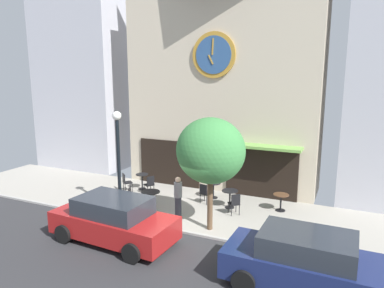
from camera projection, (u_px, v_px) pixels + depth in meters
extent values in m
cube|color=#9E998E|center=(205.00, 210.00, 15.08)|extent=(25.93, 4.94, 0.05)
cube|color=#2D2D30|center=(141.00, 267.00, 10.61)|extent=(25.93, 5.06, 0.05)
cube|color=#A8A5A0|center=(179.00, 231.00, 12.88)|extent=(25.93, 0.12, 0.08)
cube|color=beige|center=(223.00, 91.00, 17.71)|extent=(9.47, 2.48, 9.56)
cylinder|color=#B7842D|center=(214.00, 55.00, 16.22)|extent=(2.08, 0.10, 2.08)
cylinder|color=#2D5184|center=(213.00, 55.00, 16.17)|extent=(1.71, 0.04, 1.71)
cube|color=#B7842D|center=(211.00, 60.00, 16.22)|extent=(0.27, 0.03, 0.44)
cube|color=#B7842D|center=(213.00, 47.00, 16.07)|extent=(0.10, 0.03, 0.73)
cube|color=black|center=(169.00, 163.00, 18.23)|extent=(3.31, 0.10, 2.30)
cube|color=black|center=(261.00, 173.00, 16.31)|extent=(3.31, 0.10, 2.30)
cube|color=#72A84C|center=(267.00, 147.00, 15.67)|extent=(3.03, 0.90, 0.12)
cube|color=#B2B2BC|center=(82.00, 39.00, 21.11)|extent=(5.43, 3.20, 15.20)
cylinder|color=black|center=(121.00, 207.00, 14.77)|extent=(0.32, 0.32, 0.36)
cylinder|color=black|center=(119.00, 167.00, 14.44)|extent=(0.14, 0.14, 3.81)
sphere|color=white|center=(117.00, 116.00, 14.03)|extent=(0.36, 0.36, 0.36)
cylinder|color=brown|center=(210.00, 202.00, 12.93)|extent=(0.20, 0.20, 2.08)
ellipsoid|color=#3D8442|center=(211.00, 151.00, 12.56)|extent=(2.48, 2.24, 2.36)
cylinder|color=black|center=(142.00, 182.00, 17.58)|extent=(0.07, 0.07, 0.76)
cylinder|color=black|center=(142.00, 189.00, 17.65)|extent=(0.40, 0.40, 0.03)
cylinder|color=black|center=(142.00, 174.00, 17.51)|extent=(0.61, 0.61, 0.03)
cylinder|color=black|center=(151.00, 200.00, 15.13)|extent=(0.07, 0.07, 0.72)
cylinder|color=black|center=(151.00, 208.00, 15.20)|extent=(0.40, 0.40, 0.03)
cylinder|color=black|center=(151.00, 192.00, 15.06)|extent=(0.80, 0.80, 0.03)
cylinder|color=black|center=(213.00, 190.00, 16.36)|extent=(0.07, 0.07, 0.72)
cylinder|color=black|center=(213.00, 198.00, 16.42)|extent=(0.40, 0.40, 0.03)
cylinder|color=black|center=(213.00, 183.00, 16.29)|extent=(0.68, 0.68, 0.03)
cylinder|color=black|center=(230.00, 199.00, 15.15)|extent=(0.07, 0.07, 0.75)
cylinder|color=black|center=(230.00, 207.00, 15.22)|extent=(0.40, 0.40, 0.03)
cylinder|color=black|center=(230.00, 191.00, 15.08)|extent=(0.69, 0.69, 0.03)
cylinder|color=black|center=(281.00, 203.00, 14.82)|extent=(0.07, 0.07, 0.70)
cylinder|color=black|center=(280.00, 210.00, 14.89)|extent=(0.40, 0.40, 0.03)
cylinder|color=brown|center=(281.00, 195.00, 14.75)|extent=(0.64, 0.64, 0.03)
cube|color=black|center=(149.00, 185.00, 16.90)|extent=(0.55, 0.55, 0.04)
cube|color=black|center=(151.00, 181.00, 16.71)|extent=(0.23, 0.35, 0.45)
cylinder|color=black|center=(151.00, 188.00, 17.17)|extent=(0.03, 0.03, 0.45)
cylinder|color=black|center=(144.00, 189.00, 16.99)|extent=(0.03, 0.03, 0.45)
cylinder|color=black|center=(154.00, 190.00, 16.90)|extent=(0.03, 0.03, 0.45)
cylinder|color=black|center=(148.00, 191.00, 16.71)|extent=(0.03, 0.03, 0.45)
cube|color=black|center=(140.00, 203.00, 14.52)|extent=(0.40, 0.40, 0.04)
cube|color=black|center=(138.00, 199.00, 14.31)|extent=(0.38, 0.04, 0.45)
cylinder|color=black|center=(146.00, 207.00, 14.64)|extent=(0.03, 0.03, 0.45)
cylinder|color=black|center=(139.00, 206.00, 14.78)|extent=(0.03, 0.03, 0.45)
cylinder|color=black|center=(142.00, 210.00, 14.34)|extent=(0.03, 0.03, 0.45)
cylinder|color=black|center=(135.00, 209.00, 14.47)|extent=(0.03, 0.03, 0.45)
cube|color=black|center=(134.00, 198.00, 15.13)|extent=(0.52, 0.52, 0.04)
cube|color=black|center=(130.00, 193.00, 15.09)|extent=(0.18, 0.37, 0.45)
cylinder|color=black|center=(137.00, 204.00, 15.00)|extent=(0.03, 0.03, 0.45)
cylinder|color=black|center=(139.00, 201.00, 15.33)|extent=(0.03, 0.03, 0.45)
cylinder|color=black|center=(129.00, 204.00, 15.01)|extent=(0.03, 0.03, 0.45)
cylinder|color=black|center=(131.00, 201.00, 15.35)|extent=(0.03, 0.03, 0.45)
cube|color=black|center=(128.00, 182.00, 17.25)|extent=(0.56, 0.56, 0.04)
cube|color=black|center=(124.00, 178.00, 17.13)|extent=(0.32, 0.28, 0.45)
cylinder|color=black|center=(132.00, 187.00, 17.21)|extent=(0.03, 0.03, 0.45)
cylinder|color=black|center=(130.00, 185.00, 17.51)|extent=(0.03, 0.03, 0.45)
cylinder|color=black|center=(125.00, 188.00, 17.07)|extent=(0.03, 0.03, 0.45)
cylinder|color=black|center=(123.00, 186.00, 17.37)|extent=(0.03, 0.03, 0.45)
cube|color=black|center=(206.00, 193.00, 15.68)|extent=(0.47, 0.47, 0.04)
cube|color=black|center=(203.00, 189.00, 15.49)|extent=(0.38, 0.12, 0.45)
cylinder|color=black|center=(211.00, 198.00, 15.76)|extent=(0.03, 0.03, 0.45)
cylinder|color=black|center=(205.00, 196.00, 15.96)|extent=(0.03, 0.03, 0.45)
cylinder|color=black|center=(207.00, 200.00, 15.49)|extent=(0.03, 0.03, 0.45)
cylinder|color=black|center=(200.00, 198.00, 15.69)|extent=(0.03, 0.03, 0.45)
cube|color=black|center=(234.00, 204.00, 14.44)|extent=(0.56, 0.56, 0.04)
cube|color=black|center=(236.00, 200.00, 14.23)|extent=(0.31, 0.28, 0.45)
cylinder|color=black|center=(236.00, 207.00, 14.69)|extent=(0.03, 0.03, 0.45)
cylinder|color=black|center=(228.00, 208.00, 14.60)|extent=(0.03, 0.03, 0.45)
cylinder|color=black|center=(239.00, 210.00, 14.37)|extent=(0.03, 0.03, 0.45)
cylinder|color=black|center=(231.00, 211.00, 14.28)|extent=(0.03, 0.03, 0.45)
cylinder|color=#2D2D38|center=(178.00, 207.00, 14.11)|extent=(0.33, 0.33, 0.85)
cylinder|color=slate|center=(178.00, 190.00, 13.97)|extent=(0.40, 0.40, 0.60)
sphere|color=tan|center=(178.00, 180.00, 13.89)|extent=(0.22, 0.22, 0.22)
cube|color=maroon|center=(114.00, 224.00, 12.09)|extent=(4.40, 2.04, 0.75)
cube|color=#262B33|center=(113.00, 206.00, 11.97)|extent=(2.50, 1.72, 0.60)
cylinder|color=black|center=(132.00, 253.00, 10.72)|extent=(0.65, 0.26, 0.64)
cylinder|color=black|center=(164.00, 230.00, 12.28)|extent=(0.65, 0.26, 0.64)
cylinder|color=black|center=(64.00, 234.00, 12.01)|extent=(0.65, 0.26, 0.64)
cylinder|color=black|center=(100.00, 215.00, 13.57)|extent=(0.65, 0.26, 0.64)
cube|color=navy|center=(306.00, 267.00, 9.41)|extent=(4.33, 1.88, 0.75)
cube|color=#262B33|center=(307.00, 244.00, 9.28)|extent=(2.44, 1.63, 0.60)
cylinder|color=black|center=(364.00, 273.00, 9.66)|extent=(0.64, 0.23, 0.64)
cylinder|color=black|center=(243.00, 281.00, 9.26)|extent=(0.64, 0.23, 0.64)
cylinder|color=black|center=(261.00, 251.00, 10.86)|extent=(0.64, 0.23, 0.64)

